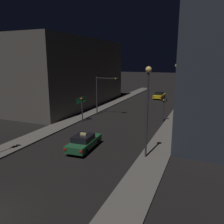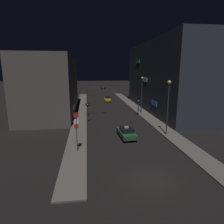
{
  "view_description": "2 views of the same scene",
  "coord_description": "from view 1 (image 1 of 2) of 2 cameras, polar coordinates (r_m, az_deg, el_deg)",
  "views": [
    {
      "loc": [
        10.22,
        -6.92,
        8.18
      ],
      "look_at": [
        0.49,
        16.29,
        2.43
      ],
      "focal_mm": 36.48,
      "sensor_mm": 36.0,
      "label": 1
    },
    {
      "loc": [
        -5.12,
        -14.11,
        9.11
      ],
      "look_at": [
        -0.87,
        18.69,
        1.85
      ],
      "focal_mm": 30.97,
      "sensor_mm": 36.0,
      "label": 2
    }
  ],
  "objects": [
    {
      "name": "far_car",
      "position": [
        50.32,
        11.75,
        4.09
      ],
      "size": [
        1.99,
        4.52,
        1.42
      ],
      "color": "yellow",
      "rests_on": "ground_plane"
    },
    {
      "name": "street_lamp_near_block",
      "position": [
        18.53,
        8.9,
        3.43
      ],
      "size": [
        0.49,
        0.49,
        7.56
      ],
      "color": "#2D2D33",
      "rests_on": "sidewalk_right"
    },
    {
      "name": "building_facade_left",
      "position": [
        42.2,
        -9.93,
        9.55
      ],
      "size": [
        9.33,
        25.54,
        11.75
      ],
      "color": "#514C47",
      "rests_on": "ground_plane"
    },
    {
      "name": "traffic_light_left_kerb",
      "position": [
        30.76,
        -7.55,
        2.09
      ],
      "size": [
        0.8,
        0.42,
        3.44
      ],
      "color": "#2D2D33",
      "rests_on": "ground_plane"
    },
    {
      "name": "traffic_light_overhead",
      "position": [
        33.86,
        -1.97,
        6.03
      ],
      "size": [
        3.6,
        0.42,
        5.84
      ],
      "color": "#2D2D33",
      "rests_on": "ground_plane"
    },
    {
      "name": "street_lamp_far_block",
      "position": [
        32.36,
        15.69,
        6.99
      ],
      "size": [
        0.48,
        0.48,
        7.53
      ],
      "color": "#2D2D33",
      "rests_on": "sidewalk_right"
    },
    {
      "name": "traffic_light_right_kerb",
      "position": [
        31.1,
        12.83,
        1.78
      ],
      "size": [
        0.8,
        0.42,
        3.26
      ],
      "color": "#2D2D33",
      "rests_on": "ground_plane"
    },
    {
      "name": "sidewalk_left",
      "position": [
        40.12,
        -2.52,
        1.2
      ],
      "size": [
        2.48,
        61.18,
        0.15
      ],
      "primitive_type": "cube",
      "color": "#5B5651",
      "rests_on": "ground_plane"
    },
    {
      "name": "sidewalk_right",
      "position": [
        36.61,
        16.44,
        -0.45
      ],
      "size": [
        2.48,
        61.18,
        0.15
      ],
      "primitive_type": "cube",
      "color": "#5B5651",
      "rests_on": "ground_plane"
    },
    {
      "name": "taxi",
      "position": [
        21.56,
        -7.07,
        -7.43
      ],
      "size": [
        2.08,
        4.56,
        1.62
      ],
      "color": "#1E512D",
      "rests_on": "ground_plane"
    }
  ]
}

